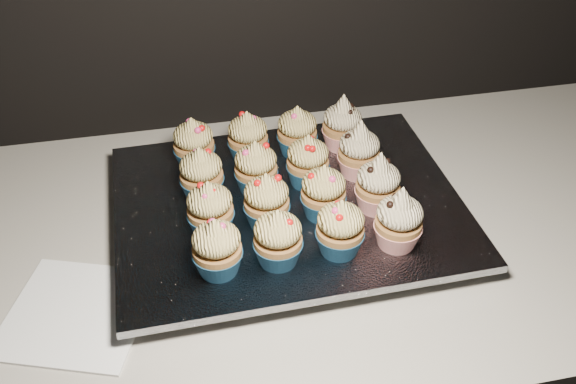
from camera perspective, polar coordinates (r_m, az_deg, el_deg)
The scene contains 20 objects.
worktop at distance 0.95m, azimuth 2.21°, elevation -3.61°, with size 2.44×0.64×0.04m, color beige.
napkin at distance 0.85m, azimuth -18.25°, elevation -10.17°, with size 0.17×0.17×0.00m, color white.
baking_tray at distance 0.93m, azimuth 0.00°, elevation -1.88°, with size 0.45×0.34×0.02m, color black.
foil_lining at distance 0.92m, azimuth 0.00°, elevation -1.07°, with size 0.49×0.38×0.01m, color silver.
cupcake_0 at distance 0.79m, azimuth -6.34°, elevation -4.98°, with size 0.06×0.06×0.08m.
cupcake_1 at distance 0.80m, azimuth -0.90°, elevation -4.16°, with size 0.06×0.06×0.08m.
cupcake_2 at distance 0.82m, azimuth 4.66°, elevation -3.25°, with size 0.06×0.06×0.08m.
cupcake_3 at distance 0.84m, azimuth 9.83°, elevation -2.49°, with size 0.06×0.06×0.10m.
cupcake_4 at distance 0.85m, azimuth -6.93°, elevation -1.54°, with size 0.06×0.06×0.08m.
cupcake_5 at distance 0.86m, azimuth -1.92°, elevation -0.82°, with size 0.06×0.06×0.08m.
cupcake_6 at distance 0.87m, azimuth 3.16°, elevation -0.05°, with size 0.06×0.06×0.08m.
cupcake_7 at distance 0.89m, azimuth 8.00°, elevation 0.65°, with size 0.06×0.06×0.10m.
cupcake_8 at distance 0.91m, azimuth -7.70°, elevation 1.56°, with size 0.06×0.06×0.08m.
cupcake_9 at distance 0.92m, azimuth -2.87°, elevation 2.15°, with size 0.06×0.06×0.08m.
cupcake_10 at distance 0.93m, azimuth 1.78°, elevation 2.72°, with size 0.06×0.06×0.08m.
cupcake_11 at distance 0.95m, azimuth 6.33°, elevation 3.60°, with size 0.06×0.06×0.10m.
cupcake_12 at distance 0.98m, azimuth -8.37°, elevation 4.24°, with size 0.06×0.06×0.08m.
cupcake_13 at distance 0.99m, azimuth -3.58°, elevation 4.86°, with size 0.06×0.06×0.08m.
cupcake_14 at distance 1.00m, azimuth 0.82°, elevation 5.36°, with size 0.06×0.06×0.08m.
cupcake_15 at distance 1.01m, azimuth 4.84°, elevation 5.99°, with size 0.06×0.06×0.10m.
Camera 1 is at (-0.18, 1.02, 1.51)m, focal length 40.00 mm.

